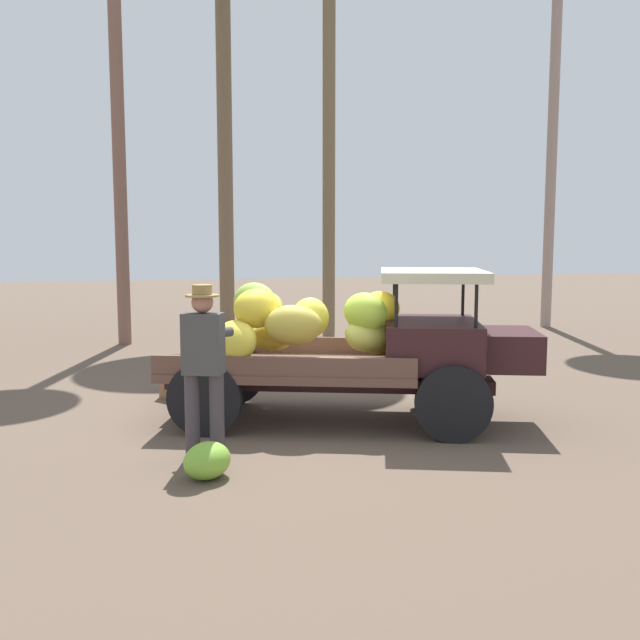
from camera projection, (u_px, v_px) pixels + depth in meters
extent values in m
plane|color=brown|center=(316.00, 423.00, 8.67)|extent=(60.00, 60.00, 0.00)
cube|color=#34181B|center=(328.00, 383.00, 8.74)|extent=(3.92, 1.75, 0.16)
cylinder|color=black|center=(441.00, 376.00, 9.42)|extent=(0.86, 0.42, 0.86)
cylinder|color=black|center=(454.00, 404.00, 7.83)|extent=(0.86, 0.42, 0.86)
cylinder|color=black|center=(234.00, 372.00, 9.66)|extent=(0.86, 0.42, 0.86)
cylinder|color=black|center=(205.00, 399.00, 8.07)|extent=(0.86, 0.42, 0.86)
cube|color=brown|center=(292.00, 368.00, 8.76)|extent=(3.40, 2.62, 0.10)
cube|color=brown|center=(299.00, 345.00, 9.53)|extent=(2.86, 1.07, 0.22)
cube|color=brown|center=(283.00, 367.00, 7.95)|extent=(2.86, 1.07, 0.22)
cube|color=#34181B|center=(431.00, 343.00, 8.58)|extent=(1.54, 1.80, 0.55)
cube|color=#34181B|center=(507.00, 349.00, 8.51)|extent=(1.01, 1.24, 0.44)
cylinder|color=black|center=(463.00, 294.00, 9.12)|extent=(0.04, 0.04, 0.55)
cylinder|color=black|center=(476.00, 303.00, 7.84)|extent=(0.04, 0.04, 0.55)
cylinder|color=black|center=(394.00, 293.00, 9.19)|extent=(0.04, 0.04, 0.55)
cylinder|color=black|center=(396.00, 303.00, 7.91)|extent=(0.04, 0.04, 0.55)
cube|color=beige|center=(432.00, 275.00, 8.48)|extent=(1.66, 1.84, 0.12)
ellipsoid|color=yellow|center=(256.00, 308.00, 8.32)|extent=(0.72, 0.77, 0.63)
ellipsoid|color=gold|center=(380.00, 308.00, 8.67)|extent=(0.58, 0.59, 0.41)
ellipsoid|color=#AACF3B|center=(365.00, 312.00, 8.27)|extent=(0.69, 0.74, 0.52)
ellipsoid|color=gold|center=(310.00, 318.00, 8.57)|extent=(0.51, 0.49, 0.52)
ellipsoid|color=tan|center=(378.00, 324.00, 9.18)|extent=(0.65, 0.48, 0.45)
ellipsoid|color=#8AB744|center=(255.00, 303.00, 9.00)|extent=(0.70, 0.67, 0.53)
ellipsoid|color=#BFC049|center=(368.00, 335.00, 8.32)|extent=(0.64, 0.66, 0.54)
ellipsoid|color=gold|center=(264.00, 308.00, 9.32)|extent=(0.60, 0.49, 0.47)
ellipsoid|color=gold|center=(273.00, 336.00, 8.65)|extent=(0.59, 0.45, 0.41)
ellipsoid|color=gold|center=(234.00, 342.00, 8.18)|extent=(0.82, 0.84, 0.63)
ellipsoid|color=#B1CE3F|center=(265.00, 312.00, 8.98)|extent=(0.62, 0.62, 0.46)
ellipsoid|color=#B3C538|center=(378.00, 311.00, 8.98)|extent=(0.50, 0.49, 0.56)
ellipsoid|color=#BBC94C|center=(381.00, 339.00, 9.09)|extent=(0.65, 0.61, 0.52)
ellipsoid|color=gold|center=(293.00, 325.00, 8.17)|extent=(0.83, 0.78, 0.60)
ellipsoid|color=#B2D23D|center=(214.00, 346.00, 8.60)|extent=(0.74, 0.69, 0.51)
cylinder|color=#423A41|center=(192.00, 416.00, 7.27)|extent=(0.15, 0.15, 0.88)
cylinder|color=#423A41|center=(217.00, 417.00, 7.24)|extent=(0.15, 0.15, 0.88)
cube|color=#434444|center=(203.00, 344.00, 7.17)|extent=(0.46, 0.37, 0.62)
cylinder|color=#434444|center=(196.00, 333.00, 7.27)|extent=(0.21, 0.41, 0.10)
cylinder|color=#434444|center=(215.00, 333.00, 7.24)|extent=(0.40, 0.29, 0.10)
sphere|color=#A56F57|center=(202.00, 302.00, 7.12)|extent=(0.22, 0.22, 0.22)
cylinder|color=olive|center=(202.00, 296.00, 7.11)|extent=(0.34, 0.34, 0.02)
cylinder|color=olive|center=(202.00, 290.00, 7.10)|extent=(0.20, 0.20, 0.10)
cube|color=#895E3F|center=(184.00, 379.00, 10.12)|extent=(0.70, 0.68, 0.51)
ellipsoid|color=#80BB39|center=(207.00, 461.00, 6.67)|extent=(0.64, 0.64, 0.37)
cylinder|color=brown|center=(329.00, 133.00, 15.04)|extent=(0.27, 0.27, 8.90)
cylinder|color=gray|center=(553.00, 132.00, 17.43)|extent=(0.25, 0.25, 9.63)
cylinder|color=brown|center=(224.00, 121.00, 17.42)|extent=(0.37, 0.37, 10.19)
cylinder|color=brown|center=(118.00, 110.00, 14.53)|extent=(0.27, 0.27, 9.70)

